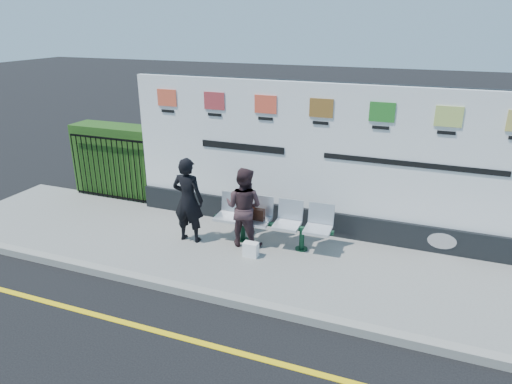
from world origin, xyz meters
TOP-DOWN VIEW (x-y plane):
  - ground at (0.00, 0.00)m, footprint 80.00×80.00m
  - pavement at (0.00, 2.50)m, footprint 14.00×3.00m
  - kerb at (0.00, 1.00)m, footprint 14.00×0.18m
  - yellow_line at (0.00, 0.00)m, footprint 14.00×0.10m
  - billboard at (0.50, 3.85)m, footprint 8.00×0.30m
  - hedge at (-4.58, 4.30)m, footprint 2.35×0.70m
  - railing at (-4.58, 3.85)m, footprint 2.05×0.06m
  - bench at (-0.15, 2.93)m, footprint 2.28×0.66m
  - woman_left at (-1.73, 2.55)m, footprint 0.63×0.43m
  - woman_right at (-0.66, 2.77)m, footprint 0.79×0.63m
  - handbag_brown at (-0.45, 2.92)m, footprint 0.29×0.12m
  - carrier_bag_white at (-0.36, 2.36)m, footprint 0.27×0.16m

SIDE VIEW (x-z plane):
  - ground at x=0.00m, z-range 0.00..0.00m
  - yellow_line at x=0.00m, z-range 0.00..0.01m
  - pavement at x=0.00m, z-range 0.00..0.12m
  - kerb at x=0.00m, z-range 0.00..0.14m
  - carrier_bag_white at x=-0.36m, z-range 0.12..0.39m
  - bench at x=-0.15m, z-range 0.12..0.61m
  - handbag_brown at x=-0.45m, z-range 0.61..0.83m
  - railing at x=-4.58m, z-range 0.12..1.66m
  - woman_right at x=-0.66m, z-range 0.12..1.67m
  - woman_left at x=-1.73m, z-range 0.12..1.81m
  - hedge at x=-4.58m, z-range 0.12..1.82m
  - billboard at x=0.50m, z-range -0.08..2.92m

